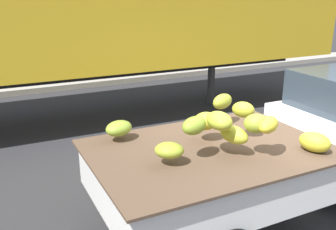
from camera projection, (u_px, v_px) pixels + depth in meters
name	position (u px, v px, depth m)	size (l,w,h in m)	color
ground	(267.00, 202.00, 5.34)	(220.00, 220.00, 0.00)	#28282B
curb_strip	(101.00, 81.00, 11.95)	(80.00, 0.80, 0.16)	gray
pickup_truck	(327.00, 137.00, 5.26)	(4.79, 1.92, 1.70)	white
semi_trailer	(73.00, 3.00, 7.80)	(12.03, 2.76, 3.95)	gold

